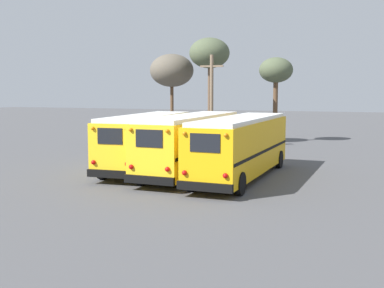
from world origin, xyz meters
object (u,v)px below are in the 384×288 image
school_bus_0 (147,140)px  school_bus_2 (241,145)px  bare_tree_2 (209,54)px  bare_tree_0 (172,71)px  school_bus_1 (191,142)px  utility_pole (212,100)px  bare_tree_1 (276,72)px

school_bus_0 → school_bus_2: bearing=-7.3°
bare_tree_2 → bare_tree_0: bearing=166.1°
school_bus_0 → bare_tree_0: bearing=106.9°
school_bus_1 → utility_pole: size_ratio=1.43×
school_bus_1 → school_bus_2: (2.81, -0.27, -0.03)m
bare_tree_0 → utility_pole: bearing=-36.6°
school_bus_1 → bare_tree_2: size_ratio=1.18×
bare_tree_0 → bare_tree_2: bare_tree_2 is taller
school_bus_2 → bare_tree_2: size_ratio=1.23×
bare_tree_1 → school_bus_2: bearing=-85.2°
utility_pole → bare_tree_1: size_ratio=0.98×
bare_tree_0 → bare_tree_1: bearing=19.3°
school_bus_1 → school_bus_2: 2.82m
school_bus_2 → utility_pole: utility_pole is taller
utility_pole → bare_tree_0: size_ratio=0.94×
school_bus_0 → bare_tree_2: (-0.57, 13.04, 5.71)m
bare_tree_0 → bare_tree_2: bearing=-13.9°
school_bus_0 → bare_tree_1: bare_tree_1 is taller
bare_tree_1 → utility_pole: bearing=-120.0°
bare_tree_1 → bare_tree_2: bare_tree_2 is taller
school_bus_1 → bare_tree_0: size_ratio=1.35×
school_bus_2 → bare_tree_0: (-9.86, 14.67, 4.42)m
utility_pole → bare_tree_1: bare_tree_1 is taller
school_bus_2 → bare_tree_1: bearing=94.8°
school_bus_2 → bare_tree_1: (-1.46, 17.60, 4.33)m
school_bus_2 → utility_pole: 12.48m
school_bus_1 → utility_pole: (-2.36, 10.91, 2.01)m
utility_pole → bare_tree_2: bearing=111.6°
bare_tree_1 → bare_tree_2: bearing=-140.8°
school_bus_0 → bare_tree_1: (4.16, 16.89, 4.33)m
school_bus_0 → bare_tree_1: 17.92m
bare_tree_0 → bare_tree_2: size_ratio=0.87×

